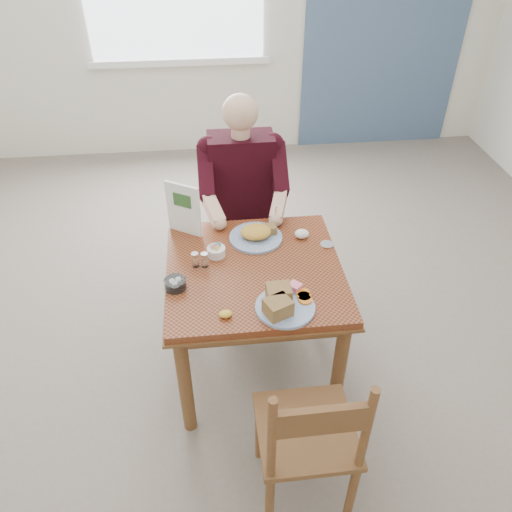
{
  "coord_description": "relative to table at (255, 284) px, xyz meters",
  "views": [
    {
      "loc": [
        -0.21,
        -1.99,
        2.37
      ],
      "look_at": [
        0.01,
        0.0,
        0.83
      ],
      "focal_mm": 35.0,
      "sensor_mm": 36.0,
      "label": 1
    }
  ],
  "objects": [
    {
      "name": "diner",
      "position": [
        0.0,
        0.71,
        0.17
      ],
      "size": [
        0.53,
        0.56,
        1.39
      ],
      "color": "tan",
      "rests_on": "chair_far"
    },
    {
      "name": "wall_back",
      "position": [
        0.0,
        3.0,
        0.76
      ],
      "size": [
        5.5,
        0.0,
        5.5
      ],
      "primitive_type": "plane",
      "rotation": [
        1.57,
        0.0,
        0.0
      ],
      "color": "silver",
      "rests_on": "ground"
    },
    {
      "name": "creamer",
      "position": [
        -0.4,
        -0.11,
        0.14
      ],
      "size": [
        0.11,
        0.11,
        0.05
      ],
      "color": "white",
      "rests_on": "table"
    },
    {
      "name": "metal_dish",
      "position": [
        0.41,
        0.15,
        0.12
      ],
      "size": [
        0.09,
        0.09,
        0.01
      ],
      "primitive_type": "cylinder",
      "rotation": [
        0.0,
        0.0,
        0.34
      ],
      "color": "silver",
      "rests_on": "table"
    },
    {
      "name": "table",
      "position": [
        0.0,
        0.0,
        0.0
      ],
      "size": [
        0.92,
        0.92,
        0.75
      ],
      "color": "brown",
      "rests_on": "ground"
    },
    {
      "name": "lemon_wedge",
      "position": [
        -0.17,
        -0.34,
        0.13
      ],
      "size": [
        0.07,
        0.06,
        0.03
      ],
      "primitive_type": "ellipsoid",
      "rotation": [
        0.0,
        0.0,
        -0.26
      ],
      "color": "gold",
      "rests_on": "table"
    },
    {
      "name": "menu",
      "position": [
        -0.35,
        0.36,
        0.27
      ],
      "size": [
        0.19,
        0.12,
        0.31
      ],
      "color": "white",
      "rests_on": "table"
    },
    {
      "name": "far_plate",
      "position": [
        0.04,
        0.25,
        0.14
      ],
      "size": [
        0.33,
        0.33,
        0.08
      ],
      "color": "white",
      "rests_on": "table"
    },
    {
      "name": "chair_far",
      "position": [
        0.0,
        0.8,
        -0.16
      ],
      "size": [
        0.42,
        0.42,
        0.95
      ],
      "color": "brown",
      "rests_on": "ground"
    },
    {
      "name": "napkin",
      "position": [
        0.29,
        0.24,
        0.14
      ],
      "size": [
        0.1,
        0.09,
        0.05
      ],
      "primitive_type": "ellipsoid",
      "rotation": [
        0.0,
        0.0,
        0.33
      ],
      "color": "white",
      "rests_on": "table"
    },
    {
      "name": "chair_near",
      "position": [
        0.14,
        -0.83,
        -0.16
      ],
      "size": [
        0.42,
        0.42,
        0.95
      ],
      "color": "brown",
      "rests_on": "ground"
    },
    {
      "name": "near_plate",
      "position": [
        0.1,
        -0.31,
        0.15
      ],
      "size": [
        0.35,
        0.35,
        0.09
      ],
      "color": "white",
      "rests_on": "table"
    },
    {
      "name": "accent_panel",
      "position": [
        1.6,
        2.98,
        0.76
      ],
      "size": [
        1.6,
        0.02,
        2.8
      ],
      "primitive_type": "cube",
      "color": "#425A7B",
      "rests_on": "ground"
    },
    {
      "name": "floor",
      "position": [
        0.0,
        0.0,
        -0.64
      ],
      "size": [
        6.0,
        6.0,
        0.0
      ],
      "primitive_type": "plane",
      "color": "#6C6157",
      "rests_on": "ground"
    },
    {
      "name": "caddy",
      "position": [
        -0.19,
        0.12,
        0.14
      ],
      "size": [
        0.12,
        0.12,
        0.07
      ],
      "color": "white",
      "rests_on": "table"
    },
    {
      "name": "shakers",
      "position": [
        -0.28,
        0.04,
        0.15
      ],
      "size": [
        0.09,
        0.05,
        0.08
      ],
      "color": "white",
      "rests_on": "table"
    }
  ]
}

